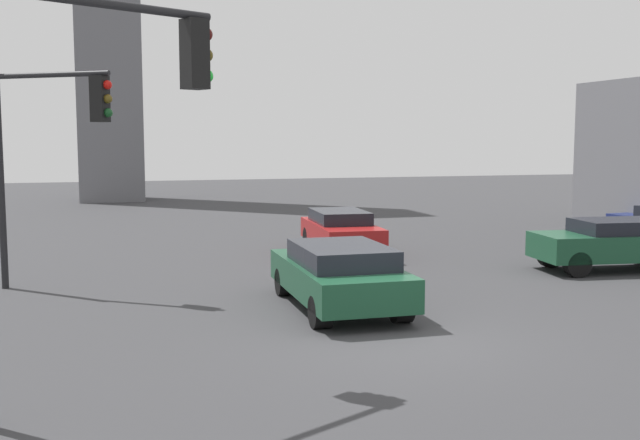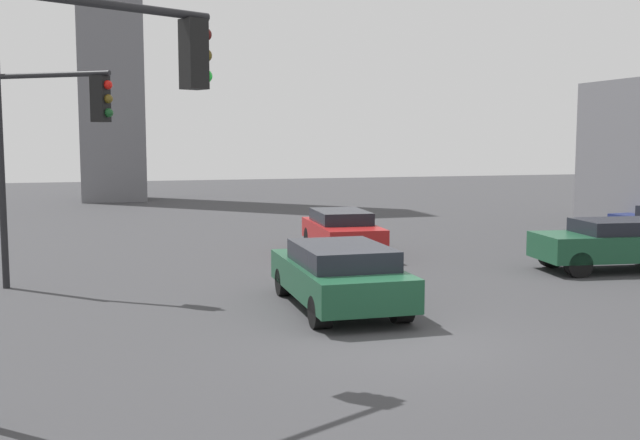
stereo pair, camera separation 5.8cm
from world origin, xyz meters
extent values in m
plane|color=#38383A|center=(0.00, 0.00, 0.00)|extent=(103.28, 103.28, 0.00)
cylinder|color=black|center=(-4.90, -1.40, 5.27)|extent=(3.16, 1.63, 0.12)
cube|color=black|center=(-3.57, -0.75, 4.72)|extent=(0.43, 0.43, 1.00)
sphere|color=#4C0F0C|center=(-3.39, -0.66, 5.02)|extent=(0.20, 0.20, 0.20)
sphere|color=#594714|center=(-3.39, -0.66, 4.72)|extent=(0.20, 0.20, 0.20)
sphere|color=green|center=(-3.39, -0.66, 4.42)|extent=(0.20, 0.20, 0.20)
cylinder|color=black|center=(-7.14, 6.87, 2.65)|extent=(0.16, 0.16, 5.29)
cylinder|color=black|center=(-5.90, 6.01, 4.91)|extent=(2.53, 1.81, 0.12)
cube|color=black|center=(-4.88, 5.29, 4.36)|extent=(0.45, 0.45, 1.00)
sphere|color=red|center=(-4.71, 5.18, 4.66)|extent=(0.20, 0.20, 0.20)
sphere|color=#594714|center=(-4.71, 5.18, 4.36)|extent=(0.20, 0.20, 0.20)
sphere|color=#14471E|center=(-4.71, 5.18, 4.06)|extent=(0.20, 0.20, 0.20)
cube|color=maroon|center=(2.07, 9.56, 0.64)|extent=(2.00, 4.23, 0.61)
cube|color=black|center=(2.08, 9.76, 1.12)|extent=(1.67, 2.41, 0.41)
cylinder|color=black|center=(2.66, 8.11, 0.34)|extent=(0.36, 0.70, 0.68)
cylinder|color=black|center=(1.27, 8.21, 0.34)|extent=(0.36, 0.70, 0.68)
cylinder|color=black|center=(2.87, 10.90, 0.34)|extent=(0.36, 0.70, 0.68)
cylinder|color=black|center=(1.47, 11.00, 0.34)|extent=(0.36, 0.70, 0.68)
cylinder|color=black|center=(12.10, 9.35, 0.31)|extent=(0.38, 0.65, 0.63)
cube|color=#19472D|center=(-0.25, 2.69, 0.63)|extent=(2.04, 4.49, 0.64)
cube|color=black|center=(-0.26, 2.46, 1.13)|extent=(1.77, 2.52, 0.44)
cylinder|color=black|center=(-1.02, 4.21, 0.31)|extent=(0.36, 0.62, 0.61)
cylinder|color=black|center=(0.58, 4.18, 0.31)|extent=(0.36, 0.62, 0.61)
cylinder|color=black|center=(-1.08, 1.19, 0.31)|extent=(0.36, 0.62, 0.61)
cylinder|color=black|center=(0.52, 1.16, 0.31)|extent=(0.36, 0.62, 0.61)
cube|color=#19472D|center=(8.10, 4.81, 0.67)|extent=(4.26, 2.25, 0.68)
cube|color=black|center=(8.30, 4.78, 1.17)|extent=(2.45, 1.82, 0.40)
cylinder|color=black|center=(6.63, 4.25, 0.33)|extent=(0.69, 0.40, 0.66)
cylinder|color=black|center=(6.81, 5.70, 0.33)|extent=(0.69, 0.40, 0.66)
camera|label=1|loc=(-4.97, -11.80, 3.51)|focal=41.89mm
camera|label=2|loc=(-4.91, -11.82, 3.51)|focal=41.89mm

